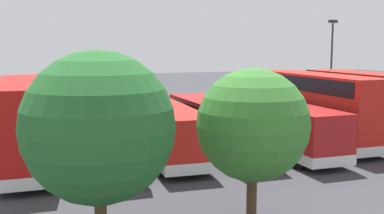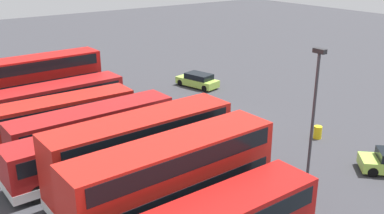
{
  "view_description": "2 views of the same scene",
  "coord_description": "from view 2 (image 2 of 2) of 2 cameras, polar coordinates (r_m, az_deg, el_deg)",
  "views": [
    {
      "loc": [
        11.78,
        36.8,
        6.36
      ],
      "look_at": [
        0.7,
        2.43,
        1.6
      ],
      "focal_mm": 43.66,
      "sensor_mm": 36.0,
      "label": 1
    },
    {
      "loc": [
        -24.87,
        21.51,
        13.1
      ],
      "look_at": [
        2.41,
        1.73,
        1.03
      ],
      "focal_mm": 40.87,
      "sensor_mm": 36.0,
      "label": 2
    }
  ],
  "objects": [
    {
      "name": "bus_double_decker_third",
      "position": [
        24.81,
        -6.5,
        -5.86
      ],
      "size": [
        2.93,
        11.12,
        4.55
      ],
      "color": "red",
      "rests_on": "ground"
    },
    {
      "name": "bus_single_deck_fourth",
      "position": [
        27.59,
        -11.91,
        -5.33
      ],
      "size": [
        2.89,
        11.57,
        2.95
      ],
      "color": "#A51919",
      "rests_on": "ground"
    },
    {
      "name": "waste_bin_yellow",
      "position": [
        33.59,
        16.08,
        -3.19
      ],
      "size": [
        0.6,
        0.6,
        0.95
      ],
      "primitive_type": "cylinder",
      "color": "yellow",
      "rests_on": "ground"
    },
    {
      "name": "ground_plane",
      "position": [
        35.39,
        4.57,
        -2.08
      ],
      "size": [
        140.0,
        140.0,
        0.0
      ],
      "primitive_type": "plane",
      "color": "#38383D"
    },
    {
      "name": "bus_single_deck_sixth",
      "position": [
        33.7,
        -16.35,
        -1.04
      ],
      "size": [
        2.78,
        10.5,
        2.95
      ],
      "color": "red",
      "rests_on": "ground"
    },
    {
      "name": "bus_single_deck_seventh",
      "position": [
        37.11,
        -17.92,
        0.71
      ],
      "size": [
        3.07,
        12.06,
        2.95
      ],
      "color": "#A51919",
      "rests_on": "ground"
    },
    {
      "name": "bus_double_decker_far_end",
      "position": [
        40.37,
        -19.74,
        3.23
      ],
      "size": [
        2.93,
        11.5,
        4.55
      ],
      "color": "#B71411",
      "rests_on": "ground"
    },
    {
      "name": "lamp_post_tall",
      "position": [
        24.1,
        15.56,
        -0.9
      ],
      "size": [
        0.7,
        0.3,
        8.45
      ],
      "color": "#38383D",
      "rests_on": "ground"
    },
    {
      "name": "bus_single_deck_fifth",
      "position": [
        30.95,
        -12.7,
        -2.56
      ],
      "size": [
        2.92,
        11.65,
        2.95
      ],
      "color": "#A51919",
      "rests_on": "ground"
    },
    {
      "name": "bus_double_decker_second",
      "position": [
        21.81,
        -2.32,
        -9.55
      ],
      "size": [
        2.99,
        11.29,
        4.55
      ],
      "color": "red",
      "rests_on": "ground"
    },
    {
      "name": "car_hatchback_silver",
      "position": [
        44.45,
        0.76,
        3.51
      ],
      "size": [
        4.7,
        2.82,
        1.43
      ],
      "color": "#A5D14C",
      "rests_on": "ground"
    }
  ]
}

